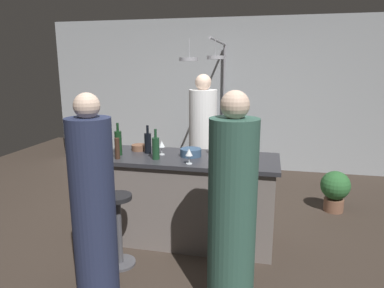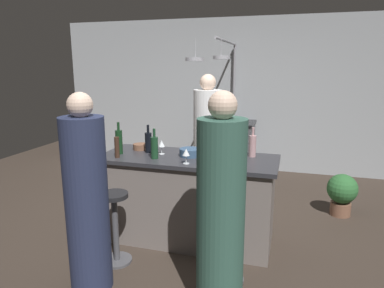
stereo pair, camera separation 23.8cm
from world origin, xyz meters
The scene contains 21 objects.
ground_plane centered at (0.00, 0.00, 0.00)m, with size 9.00×9.00×0.00m, color #382D26.
back_wall centered at (0.00, 2.85, 1.30)m, with size 6.40×0.16×2.60m, color #9EA3A8.
kitchen_island centered at (0.00, 0.00, 0.45)m, with size 1.80×0.72×0.90m.
stove_range centered at (0.00, 2.45, 0.45)m, with size 0.80×0.64×0.89m.
chef centered at (-0.05, 1.02, 0.79)m, with size 0.36×0.36×1.70m.
bar_stool_right centered at (0.54, -0.62, 0.38)m, with size 0.28×0.28×0.68m.
guest_right centered at (0.55, -0.99, 0.76)m, with size 0.35×0.35×1.64m.
bar_stool_left centered at (-0.51, -0.62, 0.38)m, with size 0.28×0.28×0.68m.
guest_left centered at (-0.53, -1.01, 0.75)m, with size 0.34×0.34×1.61m.
overhead_pot_rack centered at (-0.06, 1.94, 1.64)m, with size 0.59×1.55×2.17m.
potted_plant centered at (1.63, 1.10, 0.30)m, with size 0.36×0.36×0.52m.
pepper_mill centered at (-0.67, -0.23, 1.01)m, with size 0.05×0.05×0.21m, color #382319.
wine_bottle_rose centered at (0.62, 0.19, 1.02)m, with size 0.07×0.07×0.30m.
wine_bottle_red centered at (-0.72, -0.08, 1.03)m, with size 0.07×0.07×0.33m.
wine_bottle_dark centered at (-0.45, 0.06, 1.01)m, with size 0.07×0.07×0.30m.
wine_bottle_green centered at (-0.30, -0.16, 1.02)m, with size 0.07×0.07×0.30m.
wine_bottle_amber centered at (0.27, 0.10, 1.03)m, with size 0.07×0.07×0.33m.
wine_glass_near_right_guest centered at (-0.29, 0.03, 1.01)m, with size 0.07×0.07×0.15m.
wine_glass_by_chef centered at (0.06, -0.25, 1.01)m, with size 0.07×0.07×0.15m.
mixing_bowl_wooden centered at (-0.59, 0.15, 0.93)m, with size 0.16×0.16×0.06m, color brown.
mixing_bowl_blue centered at (0.01, 0.03, 0.94)m, with size 0.22×0.22×0.08m, color #334C6B.
Camera 1 is at (0.76, -3.30, 1.80)m, focal length 32.38 mm.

